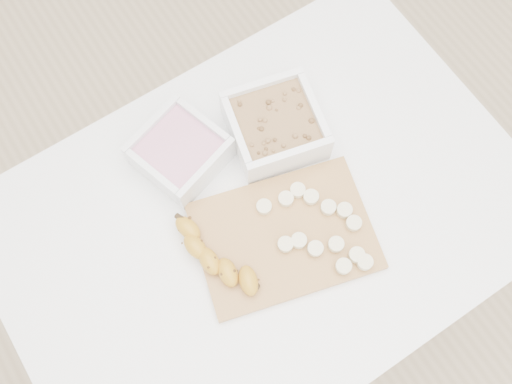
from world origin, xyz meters
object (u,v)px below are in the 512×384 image
bowl_yogurt (180,151)px  cutting_board (284,236)px  banana (217,258)px  bowl_granola (275,126)px  table (264,229)px

bowl_yogurt → cutting_board: bowl_yogurt is taller
bowl_yogurt → banana: bearing=-103.2°
bowl_granola → cutting_board: 0.21m
table → cutting_board: size_ratio=3.11×
bowl_granola → bowl_yogurt: bearing=163.0°
table → bowl_granola: bowl_granola is taller
bowl_yogurt → cutting_board: 0.25m
bowl_granola → banana: bowl_granola is taller
cutting_board → bowl_yogurt: bearing=108.0°
table → banana: 0.18m
table → banana: banana is taller
bowl_granola → cutting_board: bearing=-118.8°
cutting_board → banana: 0.13m
table → bowl_yogurt: bowl_yogurt is taller
bowl_granola → banana: (-0.23, -0.16, -0.01)m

